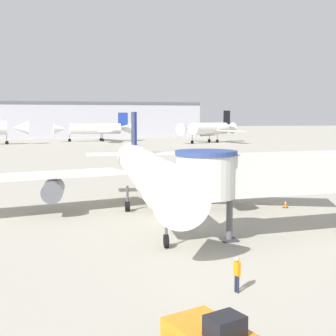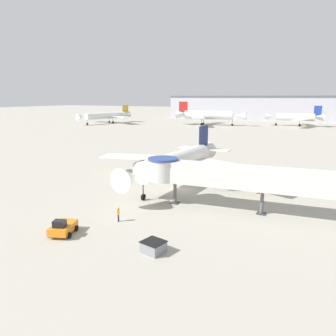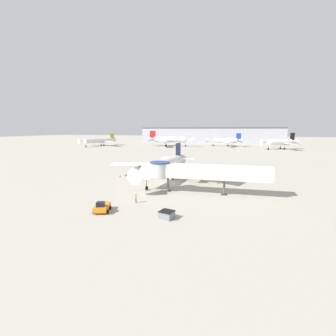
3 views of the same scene
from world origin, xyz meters
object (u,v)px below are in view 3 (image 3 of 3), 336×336
Objects in this scene: pushback_tug_orange at (102,207)px; background_jet_black_tail at (281,142)px; ground_crew_marshaller at (136,197)px; jet_bridge at (201,171)px; traffic_cone_starboard_wing at (218,182)px; traffic_cone_port_wing at (120,175)px; background_jet_blue_tail at (226,141)px; background_jet_gold_tail at (100,141)px; service_container_gray at (167,215)px; main_airplane at (165,166)px; background_jet_red_tail at (169,140)px.

pushback_tug_orange is 140.46m from background_jet_black_tail.
pushback_tug_orange is 6.47m from ground_crew_marshaller.
jet_bridge is 33.89× the size of traffic_cone_starboard_wing.
ground_crew_marshaller is at bearing -52.62° from traffic_cone_port_wing.
background_jet_black_tail is (54.54, 109.05, 4.36)m from traffic_cone_port_wing.
background_jet_blue_tail reaches higher than jet_bridge.
background_jet_black_tail is 0.68× the size of background_jet_gold_tail.
background_jet_gold_tail reaches higher than traffic_cone_port_wing.
ground_crew_marshaller reaches higher than service_container_gray.
traffic_cone_port_wing is at bearing 153.62° from jet_bridge.
background_jet_gold_tail is at bearing 135.26° from main_airplane.
background_jet_gold_tail is at bearing 127.72° from traffic_cone_port_wing.
background_jet_blue_tail reaches higher than service_container_gray.
background_jet_black_tail is (32.66, 132.82, 4.15)m from service_container_gray.
background_jet_red_tail is at bearing -123.50° from background_jet_black_tail.
background_jet_black_tail is at bearing 51.66° from pushback_tug_orange.
ground_crew_marshaller is (14.42, -18.87, 0.66)m from traffic_cone_port_wing.
background_jet_red_tail is (-49.58, 111.73, 4.83)m from traffic_cone_starboard_wing.
main_airplane is 13.79m from traffic_cone_port_wing.
background_jet_black_tail reaches higher than traffic_cone_port_wing.
jet_bridge is 0.99× the size of background_jet_black_tail.
background_jet_red_tail is at bearing 105.78° from jet_bridge.
main_airplane is at bearing 134.23° from jet_bridge.
background_jet_gold_tail reaches higher than ground_crew_marshaller.
jet_bridge is 14.10m from ground_crew_marshaller.
pushback_tug_orange is 0.11× the size of background_jet_red_tail.
background_jet_gold_tail is (-130.53, -10.79, -0.45)m from background_jet_black_tail.
traffic_cone_port_wing is 122.00m from background_jet_black_tail.
ground_crew_marshaller is (1.07, -18.75, -2.79)m from main_airplane.
pushback_tug_orange is at bearing -91.75° from main_airplane.
background_jet_blue_tail is 98.67m from background_jet_gold_tail.
ground_crew_marshaller is at bearing -122.66° from traffic_cone_starboard_wing.
pushback_tug_orange reaches higher than traffic_cone_starboard_wing.
traffic_cone_starboard_wing is 122.33m from background_jet_red_tail.
background_jet_gold_tail is (-87.31, 122.80, 3.49)m from pushback_tug_orange.
traffic_cone_port_wing is at bearing -177.48° from main_airplane.
background_jet_gold_tail is (-97.87, 122.04, 3.70)m from service_container_gray.
pushback_tug_orange is at bearing -7.37° from background_jet_blue_tail.
ground_crew_marshaller is 0.05× the size of background_jet_red_tail.
background_jet_gold_tail is (-94.58, -28.09, -0.18)m from background_jet_blue_tail.
background_jet_red_tail reaches higher than traffic_cone_port_wing.
service_container_gray reaches higher than traffic_cone_port_wing.
background_jet_gold_tail is (-100.04, 107.45, -0.24)m from jet_bridge.
background_jet_blue_tail is 44.11m from background_jet_red_tail.
main_airplane is 19.18× the size of ground_crew_marshaller.
traffic_cone_port_wing is 114.23m from background_jet_red_tail.
background_jet_gold_tail is at bearing 127.47° from jet_bridge.
jet_bridge is 13.84× the size of ground_crew_marshaller.
jet_bridge is 129.81m from background_jet_red_tail.
main_airplane reaches higher than service_container_gray.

